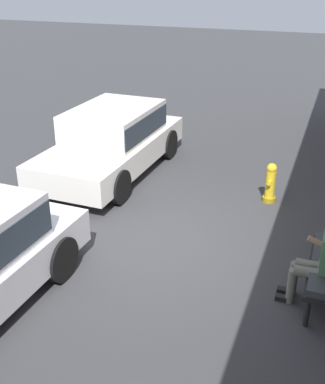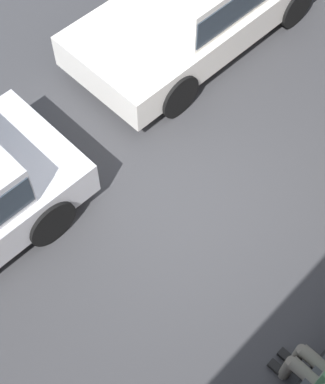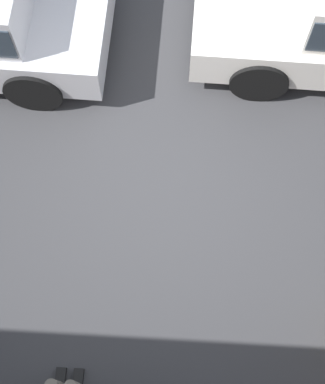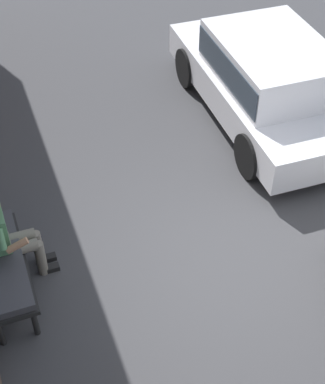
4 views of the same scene
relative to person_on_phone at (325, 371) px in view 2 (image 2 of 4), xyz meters
The scene contains 2 objects.
ground_plane 2.88m from the person_on_phone, 106.47° to the right, with size 60.00×60.00×0.00m, color #38383A.
person_on_phone is the anchor object (origin of this frame).
Camera 2 is at (3.11, 2.60, 6.78)m, focal length 55.00 mm.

